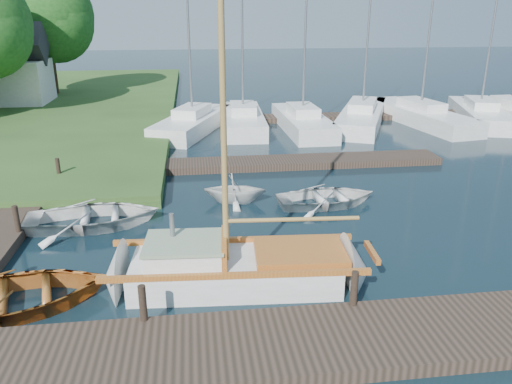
{
  "coord_description": "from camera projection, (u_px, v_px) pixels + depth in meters",
  "views": [
    {
      "loc": [
        -1.83,
        -14.09,
        6.33
      ],
      "look_at": [
        0.0,
        0.0,
        1.2
      ],
      "focal_mm": 35.0,
      "sensor_mm": 36.0,
      "label": 1
    }
  ],
  "objects": [
    {
      "name": "ground",
      "position": [
        256.0,
        228.0,
        15.52
      ],
      "size": [
        160.0,
        160.0,
        0.0
      ],
      "primitive_type": "plane",
      "color": "black",
      "rests_on": "ground"
    },
    {
      "name": "near_dock",
      "position": [
        295.0,
        344.0,
        9.87
      ],
      "size": [
        18.0,
        2.2,
        0.3
      ],
      "primitive_type": "cube",
      "color": "black",
      "rests_on": "ground"
    },
    {
      "name": "left_dock",
      "position": [
        7.0,
        212.0,
        16.36
      ],
      "size": [
        2.2,
        18.0,
        0.3
      ],
      "primitive_type": "cube",
      "color": "black",
      "rests_on": "ground"
    },
    {
      "name": "far_dock",
      "position": [
        282.0,
        163.0,
        21.77
      ],
      "size": [
        14.0,
        1.6,
        0.3
      ],
      "primitive_type": "cube",
      "color": "black",
      "rests_on": "ground"
    },
    {
      "name": "pontoon",
      "position": [
        380.0,
        116.0,
        31.6
      ],
      "size": [
        30.0,
        1.6,
        0.3
      ],
      "primitive_type": "cube",
      "color": "black",
      "rests_on": "ground"
    },
    {
      "name": "mooring_post_1",
      "position": [
        143.0,
        303.0,
        10.25
      ],
      "size": [
        0.16,
        0.16,
        0.8
      ],
      "primitive_type": "cylinder",
      "color": "black",
      "rests_on": "near_dock"
    },
    {
      "name": "mooring_post_2",
      "position": [
        354.0,
        288.0,
        10.8
      ],
      "size": [
        0.16,
        0.16,
        0.8
      ],
      "primitive_type": "cylinder",
      "color": "black",
      "rests_on": "near_dock"
    },
    {
      "name": "mooring_post_4",
      "position": [
        17.0,
        219.0,
        14.43
      ],
      "size": [
        0.16,
        0.16,
        0.8
      ],
      "primitive_type": "cylinder",
      "color": "black",
      "rests_on": "left_dock"
    },
    {
      "name": "mooring_post_5",
      "position": [
        58.0,
        168.0,
        19.1
      ],
      "size": [
        0.16,
        0.16,
        0.8
      ],
      "primitive_type": "cylinder",
      "color": "black",
      "rests_on": "left_dock"
    },
    {
      "name": "sailboat",
      "position": [
        242.0,
        271.0,
        12.26
      ],
      "size": [
        7.26,
        2.43,
        9.83
      ],
      "rotation": [
        0.0,
        0.0,
        -0.07
      ],
      "color": "silver",
      "rests_on": "ground"
    },
    {
      "name": "dinghy",
      "position": [
        13.0,
        292.0,
        11.16
      ],
      "size": [
        4.82,
        3.96,
        0.87
      ],
      "primitive_type": "imported",
      "rotation": [
        0.0,
        0.0,
        1.83
      ],
      "color": "#8E3917",
      "rests_on": "ground"
    },
    {
      "name": "tender_a",
      "position": [
        93.0,
        214.0,
        15.54
      ],
      "size": [
        4.32,
        3.28,
        0.84
      ],
      "primitive_type": "imported",
      "rotation": [
        0.0,
        0.0,
        1.67
      ],
      "color": "silver",
      "rests_on": "ground"
    },
    {
      "name": "tender_b",
      "position": [
        235.0,
        187.0,
        17.47
      ],
      "size": [
        2.45,
        2.21,
        1.14
      ],
      "primitive_type": "imported",
      "rotation": [
        0.0,
        0.0,
        1.4
      ],
      "color": "silver",
      "rests_on": "ground"
    },
    {
      "name": "tender_c",
      "position": [
        327.0,
        195.0,
        17.3
      ],
      "size": [
        3.72,
        2.82,
        0.72
      ],
      "primitive_type": "imported",
      "rotation": [
        0.0,
        0.0,
        1.67
      ],
      "color": "silver",
      "rests_on": "ground"
    },
    {
      "name": "marina_boat_0",
      "position": [
        193.0,
        121.0,
        27.98
      ],
      "size": [
        4.8,
        8.0,
        10.17
      ],
      "rotation": [
        0.0,
        0.0,
        1.21
      ],
      "color": "silver",
      "rests_on": "ground"
    },
    {
      "name": "marina_boat_1",
      "position": [
        243.0,
        119.0,
        28.72
      ],
      "size": [
        2.57,
        7.76,
        9.69
      ],
      "rotation": [
        0.0,
        0.0,
        1.52
      ],
      "color": "silver",
      "rests_on": "ground"
    },
    {
      "name": "marina_boat_2",
      "position": [
        303.0,
        120.0,
        28.26
      ],
      "size": [
        2.33,
        7.7,
        12.22
      ],
      "rotation": [
        0.0,
        0.0,
        1.59
      ],
      "color": "silver",
      "rests_on": "ground"
    },
    {
      "name": "marina_boat_3",
      "position": [
        362.0,
        114.0,
        29.86
      ],
      "size": [
        5.96,
        9.73,
        12.04
      ],
      "rotation": [
        0.0,
        0.0,
        1.15
      ],
      "color": "silver",
      "rests_on": "ground"
    },
    {
      "name": "marina_boat_4",
      "position": [
        420.0,
        114.0,
        29.96
      ],
      "size": [
        3.65,
        9.36,
        9.55
      ],
      "rotation": [
        0.0,
        0.0,
        1.73
      ],
      "color": "silver",
      "rests_on": "ground"
    },
    {
      "name": "marina_boat_5",
      "position": [
        480.0,
        112.0,
        30.4
      ],
      "size": [
        4.56,
        8.63,
        11.76
      ],
      "rotation": [
        0.0,
        0.0,
        1.27
      ],
      "color": "silver",
      "rests_on": "ground"
    },
    {
      "name": "marina_boat_6",
      "position": [
        511.0,
        112.0,
        30.62
      ],
      "size": [
        2.56,
        7.76,
        9.78
      ],
      "rotation": [
        0.0,
        0.0,
        1.62
      ],
      "color": "silver",
      "rests_on": "ground"
    },
    {
      "name": "house_c",
      "position": [
        7.0,
        71.0,
        33.47
      ],
      "size": [
        5.25,
        4.0,
        5.28
      ],
      "color": "beige",
      "rests_on": "shore"
    },
    {
      "name": "tree_7",
      "position": [
        47.0,
        14.0,
        36.25
      ],
      "size": [
        6.83,
        6.83,
        9.38
      ],
      "color": "#332114",
      "rests_on": "shore"
    }
  ]
}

